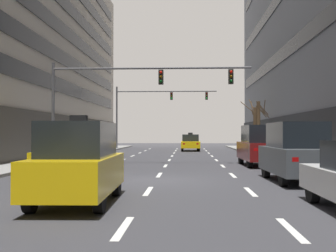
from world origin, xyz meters
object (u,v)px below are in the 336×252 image
(car_parked_1, at_px, (296,152))
(street_tree_1, at_px, (258,125))
(street_tree_0, at_px, (255,128))
(taxi_driving_0, at_px, (79,163))
(traffic_signal_0, at_px, (127,87))
(traffic_signal_1, at_px, (151,104))
(taxi_driving_2, at_px, (62,154))
(taxi_driving_1, at_px, (190,143))
(car_parked_2, at_px, (260,146))

(car_parked_1, bearing_deg, street_tree_1, 84.24)
(car_parked_1, bearing_deg, street_tree_0, 84.65)
(car_parked_1, bearing_deg, taxi_driving_0, -143.34)
(car_parked_1, distance_m, traffic_signal_0, 11.84)
(traffic_signal_1, bearing_deg, taxi_driving_2, -94.32)
(traffic_signal_0, bearing_deg, taxi_driving_2, -118.81)
(traffic_signal_0, relative_size, street_tree_0, 2.53)
(taxi_driving_0, height_order, car_parked_1, taxi_driving_0)
(street_tree_0, distance_m, street_tree_1, 1.84)
(street_tree_1, bearing_deg, street_tree_0, 89.18)
(taxi_driving_0, xyz_separation_m, taxi_driving_1, (3.05, 31.80, -0.21))
(car_parked_2, bearing_deg, taxi_driving_0, -118.13)
(taxi_driving_1, relative_size, traffic_signal_1, 0.40)
(car_parked_1, height_order, traffic_signal_0, traffic_signal_0)
(street_tree_1, bearing_deg, taxi_driving_0, -109.10)
(traffic_signal_0, bearing_deg, taxi_driving_0, -86.78)
(taxi_driving_0, distance_m, car_parked_1, 8.41)
(traffic_signal_1, xyz_separation_m, street_tree_1, (10.01, -10.12, -2.61))
(taxi_driving_0, distance_m, taxi_driving_1, 31.95)
(taxi_driving_2, bearing_deg, street_tree_0, 56.46)
(street_tree_0, bearing_deg, car_parked_2, -98.10)
(traffic_signal_1, bearing_deg, taxi_driving_1, -41.16)
(traffic_signal_1, bearing_deg, car_parked_2, -70.85)
(car_parked_2, distance_m, traffic_signal_0, 8.26)
(car_parked_1, distance_m, street_tree_1, 20.54)
(traffic_signal_0, distance_m, traffic_signal_1, 22.00)
(taxi_driving_0, bearing_deg, car_parked_2, 61.87)
(taxi_driving_0, distance_m, taxi_driving_2, 9.64)
(taxi_driving_2, xyz_separation_m, car_parked_2, (9.95, 3.52, 0.31))
(traffic_signal_1, bearing_deg, street_tree_0, -39.52)
(taxi_driving_2, relative_size, traffic_signal_0, 0.38)
(car_parked_2, height_order, traffic_signal_0, traffic_signal_0)
(taxi_driving_0, height_order, street_tree_0, street_tree_0)
(traffic_signal_0, height_order, traffic_signal_1, traffic_signal_1)
(taxi_driving_0, relative_size, traffic_signal_0, 0.37)
(traffic_signal_1, bearing_deg, street_tree_1, -45.29)
(taxi_driving_1, height_order, traffic_signal_0, traffic_signal_0)
(street_tree_0, bearing_deg, street_tree_1, -90.82)
(taxi_driving_1, distance_m, taxi_driving_2, 23.56)
(traffic_signal_1, relative_size, street_tree_0, 2.43)
(car_parked_2, xyz_separation_m, street_tree_1, (2.06, 12.80, 1.34))
(taxi_driving_1, distance_m, car_parked_1, 27.04)
(taxi_driving_1, xyz_separation_m, traffic_signal_0, (-3.82, -18.26, 3.62))
(taxi_driving_0, bearing_deg, car_parked_1, 36.66)
(taxi_driving_0, xyz_separation_m, street_tree_1, (8.80, 25.42, 1.42))
(taxi_driving_2, relative_size, traffic_signal_1, 0.39)
(traffic_signal_1, height_order, street_tree_1, traffic_signal_1)
(taxi_driving_0, bearing_deg, traffic_signal_1, 91.95)
(traffic_signal_1, bearing_deg, taxi_driving_0, -88.05)
(taxi_driving_1, height_order, taxi_driving_2, taxi_driving_1)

